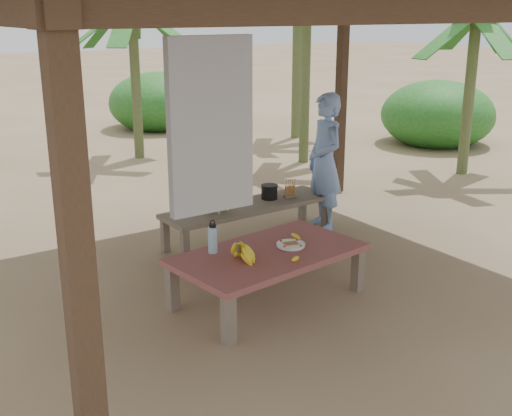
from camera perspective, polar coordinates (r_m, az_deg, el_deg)
ground at (r=6.70m, az=2.02°, el=-6.47°), size 80.00×80.00×0.00m
pavilion at (r=6.12m, az=2.29°, el=18.02°), size 6.60×5.60×2.95m
work_table at (r=6.11m, az=1.10°, el=-4.45°), size 1.90×1.20×0.50m
bench at (r=7.74m, az=-0.59°, el=-0.07°), size 2.22×0.67×0.45m
ripe_banana_bunch at (r=5.81m, az=-1.56°, el=-3.99°), size 0.33×0.29×0.18m
plate at (r=6.21m, az=3.11°, el=-3.30°), size 0.28×0.28×0.04m
loose_banana_front at (r=5.86m, az=3.51°, el=-4.53°), size 0.15×0.12×0.04m
loose_banana_side at (r=6.43m, az=3.56°, el=-2.53°), size 0.07×0.14×0.04m
water_flask at (r=6.02m, az=-3.87°, el=-2.75°), size 0.09×0.09×0.33m
green_banana_stalk at (r=7.41m, az=-3.71°, el=0.91°), size 0.30×0.30×0.33m
cooking_pot at (r=7.93m, az=1.20°, el=1.42°), size 0.20×0.20×0.17m
skewer_rack at (r=7.99m, az=3.04°, el=1.77°), size 0.18×0.09×0.24m
woman at (r=8.11m, az=6.13°, el=4.08°), size 0.55×0.71×1.73m
banana_plant_n at (r=12.19m, az=-10.95°, el=16.33°), size 1.80×1.80×3.06m
banana_plant_e at (r=11.31m, az=18.94°, el=14.95°), size 1.80×1.80×2.91m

